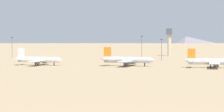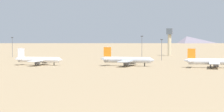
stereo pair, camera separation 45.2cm
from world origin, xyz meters
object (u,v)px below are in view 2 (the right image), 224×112
object	(u,v)px
parked_jet_white_3	(38,60)
parked_jet_orange_5	(212,62)
parked_jet_orange_4	(127,60)
control_tower	(170,39)
light_pole_west	(162,48)
light_pole_east	(12,46)
light_pole_mid	(142,46)

from	to	relation	value
parked_jet_white_3	parked_jet_orange_5	size ratio (longest dim) A/B	0.95
parked_jet_white_3	parked_jet_orange_4	world-z (taller)	parked_jet_orange_4
parked_jet_orange_4	control_tower	distance (m)	145.29
parked_jet_orange_4	parked_jet_orange_5	bearing A→B (deg)	-1.11
parked_jet_orange_5	parked_jet_white_3	bearing A→B (deg)	178.15
parked_jet_white_3	light_pole_west	distance (m)	99.74
parked_jet_orange_4	light_pole_west	xyz separation A→B (m)	(9.91, 67.80, 5.27)
parked_jet_white_3	parked_jet_orange_4	xyz separation A→B (m)	(55.52, 7.28, 0.28)
light_pole_east	parked_jet_orange_4	bearing A→B (deg)	-35.49
parked_jet_orange_5	light_pole_east	size ratio (longest dim) A/B	2.03
light_pole_west	light_pole_mid	xyz separation A→B (m)	(-14.94, 0.48, 1.26)
parked_jet_white_3	light_pole_west	size ratio (longest dim) A/B	2.06
parked_jet_white_3	light_pole_mid	bearing A→B (deg)	54.09
parked_jet_orange_4	light_pole_mid	xyz separation A→B (m)	(-5.03, 68.28, 6.54)
parked_jet_orange_4	parked_jet_orange_5	xyz separation A→B (m)	(52.00, -2.78, -0.11)
parked_jet_orange_4	parked_jet_white_3	bearing A→B (deg)	-170.58
light_pole_mid	parked_jet_orange_4	bearing A→B (deg)	-85.79
parked_jet_white_3	light_pole_mid	world-z (taller)	light_pole_mid
parked_jet_white_3	light_pole_mid	size ratio (longest dim) A/B	1.78
parked_jet_orange_5	light_pole_mid	xyz separation A→B (m)	(-57.02, 71.06, 6.65)
parked_jet_orange_4	light_pole_east	size ratio (longest dim) A/B	2.09
light_pole_west	control_tower	bearing A→B (deg)	94.69
control_tower	light_pole_east	xyz separation A→B (m)	(-123.11, -59.63, -5.11)
light_pole_mid	light_pole_east	world-z (taller)	light_pole_mid
control_tower	light_pole_east	bearing A→B (deg)	-154.16
parked_jet_white_3	parked_jet_orange_5	distance (m)	107.61
light_pole_mid	light_pole_west	bearing A→B (deg)	-1.86
parked_jet_orange_4	control_tower	xyz separation A→B (m)	(3.60, 144.84, 10.92)
parked_jet_orange_4	light_pole_east	distance (m)	146.89
parked_jet_orange_5	light_pole_mid	distance (m)	91.35
control_tower	parked_jet_white_3	bearing A→B (deg)	-111.24
light_pole_east	control_tower	bearing A→B (deg)	25.84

